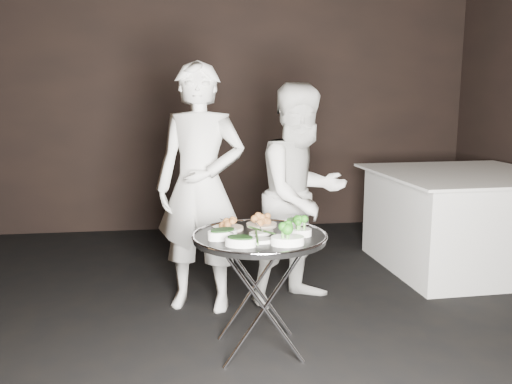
{
  "coord_description": "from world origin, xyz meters",
  "views": [
    {
      "loc": [
        -0.32,
        -2.64,
        1.53
      ],
      "look_at": [
        0.13,
        0.53,
        0.95
      ],
      "focal_mm": 38.0,
      "sensor_mm": 36.0,
      "label": 1
    }
  ],
  "objects": [
    {
      "name": "wall_back",
      "position": [
        0.0,
        3.52,
        1.5
      ],
      "size": [
        6.0,
        0.05,
        3.0
      ],
      "primitive_type": "cube",
      "color": "black",
      "rests_on": "floor"
    },
    {
      "name": "tray_stand",
      "position": [
        0.13,
        0.38,
        0.39
      ],
      "size": [
        0.48,
        0.41,
        0.7
      ],
      "rotation": [
        0.0,
        0.0,
        -0.17
      ],
      "color": "silver",
      "rests_on": "floor"
    },
    {
      "name": "serving_tray",
      "position": [
        0.13,
        0.38,
        0.71
      ],
      "size": [
        0.79,
        0.79,
        0.04
      ],
      "color": "black",
      "rests_on": "tray_stand"
    },
    {
      "name": "potato_plate_a",
      "position": [
        -0.05,
        0.53,
        0.75
      ],
      "size": [
        0.19,
        0.19,
        0.07
      ],
      "rotation": [
        0.0,
        0.0,
        -0.25
      ],
      "color": "beige",
      "rests_on": "serving_tray"
    },
    {
      "name": "potato_plate_b",
      "position": [
        0.17,
        0.59,
        0.75
      ],
      "size": [
        0.19,
        0.19,
        0.07
      ],
      "rotation": [
        0.0,
        0.0,
        0.21
      ],
      "color": "beige",
      "rests_on": "serving_tray"
    },
    {
      "name": "greens_bowl",
      "position": [
        0.36,
        0.51,
        0.76
      ],
      "size": [
        0.13,
        0.13,
        0.08
      ],
      "rotation": [
        0.0,
        0.0,
        -0.31
      ],
      "color": "white",
      "rests_on": "serving_tray"
    },
    {
      "name": "asparagus_plate_a",
      "position": [
        0.14,
        0.4,
        0.74
      ],
      "size": [
        0.19,
        0.17,
        0.03
      ],
      "rotation": [
        0.0,
        0.0,
        0.58
      ],
      "color": "white",
      "rests_on": "serving_tray"
    },
    {
      "name": "asparagus_plate_b",
      "position": [
        0.09,
        0.23,
        0.74
      ],
      "size": [
        0.2,
        0.13,
        0.04
      ],
      "rotation": [
        0.0,
        0.0,
        -0.1
      ],
      "color": "white",
      "rests_on": "serving_tray"
    },
    {
      "name": "spinach_bowl_a",
      "position": [
        -0.09,
        0.33,
        0.76
      ],
      "size": [
        0.21,
        0.18,
        0.07
      ],
      "rotation": [
        0.0,
        0.0,
        0.42
      ],
      "color": "white",
      "rests_on": "serving_tray"
    },
    {
      "name": "spinach_bowl_b",
      "position": [
        -0.01,
        0.17,
        0.76
      ],
      "size": [
        0.2,
        0.16,
        0.07
      ],
      "rotation": [
        0.0,
        0.0,
        -0.36
      ],
      "color": "white",
      "rests_on": "serving_tray"
    },
    {
      "name": "broccoli_bowl_a",
      "position": [
        0.34,
        0.34,
        0.75
      ],
      "size": [
        0.19,
        0.15,
        0.07
      ],
      "rotation": [
        0.0,
        0.0,
        -0.27
      ],
      "color": "white",
      "rests_on": "serving_tray"
    },
    {
      "name": "broccoli_bowl_b",
      "position": [
        0.25,
        0.16,
        0.76
      ],
      "size": [
        0.19,
        0.14,
        0.08
      ],
      "rotation": [
        0.0,
        0.0,
        -0.03
      ],
      "color": "white",
      "rests_on": "serving_tray"
    },
    {
      "name": "serving_utensils",
      "position": [
        0.14,
        0.45,
        0.77
      ],
      "size": [
        0.57,
        0.41,
        0.01
      ],
      "color": "silver",
      "rests_on": "serving_tray"
    },
    {
      "name": "waiter_left",
      "position": [
        -0.19,
        1.14,
        0.88
      ],
      "size": [
        0.74,
        0.6,
        1.76
      ],
      "primitive_type": "imported",
      "rotation": [
        0.0,
        0.0,
        -0.32
      ],
      "color": "silver",
      "rests_on": "floor"
    },
    {
      "name": "waiter_right",
      "position": [
        0.55,
        1.14,
        0.81
      ],
      "size": [
        0.97,
        0.88,
        1.61
      ],
      "primitive_type": "imported",
      "rotation": [
        0.0,
        0.0,
        0.43
      ],
      "color": "silver",
      "rests_on": "floor"
    },
    {
      "name": "dining_table",
      "position": [
        2.15,
        1.72,
        0.43
      ],
      "size": [
        1.5,
        1.5,
        0.86
      ],
      "rotation": [
        0.0,
        0.0,
        0.04
      ],
      "color": "white",
      "rests_on": "floor"
    }
  ]
}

